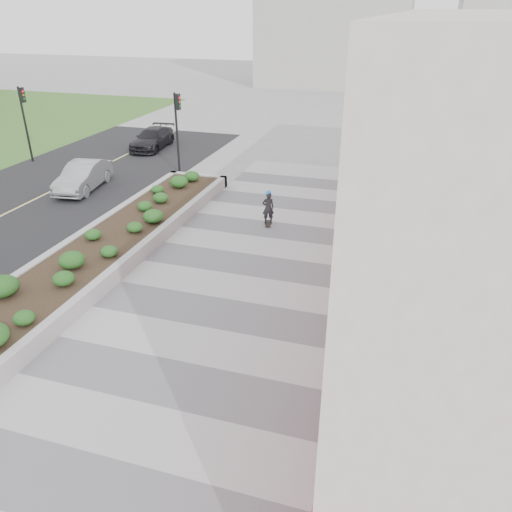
{
  "coord_description": "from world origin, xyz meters",
  "views": [
    {
      "loc": [
        4.46,
        -6.54,
        8.07
      ],
      "look_at": [
        0.35,
        6.82,
        1.1
      ],
      "focal_mm": 35.0,
      "sensor_mm": 36.0,
      "label": 1
    }
  ],
  "objects_px": {
    "skateboarder": "(268,208)",
    "car_dark": "(152,139)",
    "planter": "(100,249)",
    "traffic_signal_far": "(24,113)",
    "car_silver": "(83,176)",
    "traffic_signal_near": "(177,121)"
  },
  "relations": [
    {
      "from": "skateboarder",
      "to": "car_dark",
      "type": "bearing_deg",
      "value": 123.25
    },
    {
      "from": "planter",
      "to": "traffic_signal_far",
      "type": "height_order",
      "value": "traffic_signal_far"
    },
    {
      "from": "traffic_signal_far",
      "to": "skateboarder",
      "type": "xyz_separation_m",
      "value": [
        15.75,
        -5.15,
        -2.0
      ]
    },
    {
      "from": "traffic_signal_far",
      "to": "car_silver",
      "type": "height_order",
      "value": "traffic_signal_far"
    },
    {
      "from": "skateboarder",
      "to": "car_dark",
      "type": "relative_size",
      "value": 0.35
    },
    {
      "from": "traffic_signal_far",
      "to": "car_silver",
      "type": "xyz_separation_m",
      "value": [
        5.84,
        -3.47,
        -2.09
      ]
    },
    {
      "from": "traffic_signal_near",
      "to": "car_silver",
      "type": "distance_m",
      "value": 5.61
    },
    {
      "from": "traffic_signal_far",
      "to": "skateboarder",
      "type": "relative_size",
      "value": 2.81
    },
    {
      "from": "skateboarder",
      "to": "car_silver",
      "type": "relative_size",
      "value": 0.37
    },
    {
      "from": "car_silver",
      "to": "skateboarder",
      "type": "bearing_deg",
      "value": -18.31
    },
    {
      "from": "planter",
      "to": "car_dark",
      "type": "xyz_separation_m",
      "value": [
        -5.66,
        14.8,
        0.2
      ]
    },
    {
      "from": "traffic_signal_near",
      "to": "skateboarder",
      "type": "distance_m",
      "value": 8.88
    },
    {
      "from": "skateboarder",
      "to": "car_silver",
      "type": "distance_m",
      "value": 10.05
    },
    {
      "from": "planter",
      "to": "skateboarder",
      "type": "height_order",
      "value": "skateboarder"
    },
    {
      "from": "planter",
      "to": "car_silver",
      "type": "xyz_separation_m",
      "value": [
        -5.09,
        6.53,
        0.25
      ]
    },
    {
      "from": "traffic_signal_far",
      "to": "car_dark",
      "type": "xyz_separation_m",
      "value": [
        5.27,
        4.8,
        -2.14
      ]
    },
    {
      "from": "car_silver",
      "to": "car_dark",
      "type": "height_order",
      "value": "car_silver"
    },
    {
      "from": "traffic_signal_near",
      "to": "planter",
      "type": "bearing_deg",
      "value": -80.65
    },
    {
      "from": "traffic_signal_far",
      "to": "skateboarder",
      "type": "distance_m",
      "value": 16.69
    },
    {
      "from": "traffic_signal_near",
      "to": "traffic_signal_far",
      "type": "distance_m",
      "value": 9.21
    },
    {
      "from": "planter",
      "to": "traffic_signal_far",
      "type": "xyz_separation_m",
      "value": [
        -10.93,
        10.0,
        2.34
      ]
    },
    {
      "from": "planter",
      "to": "car_silver",
      "type": "bearing_deg",
      "value": 127.97
    }
  ]
}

